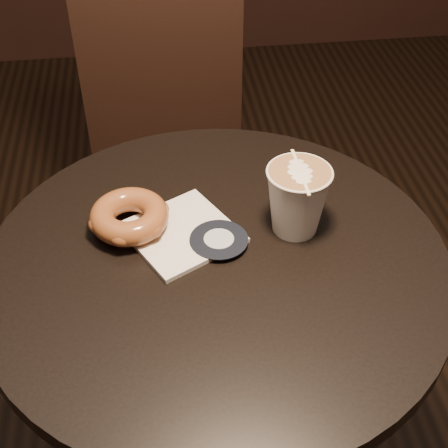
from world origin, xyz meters
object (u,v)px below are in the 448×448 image
object	(u,v)px
doughnut	(129,216)
pastry_bag	(182,233)
latte_cup	(297,200)
cafe_table	(218,339)
chair	(167,141)

from	to	relation	value
doughnut	pastry_bag	bearing A→B (deg)	-15.93
pastry_bag	doughnut	world-z (taller)	doughnut
doughnut	latte_cup	world-z (taller)	latte_cup
pastry_bag	latte_cup	distance (m)	0.18
cafe_table	latte_cup	xyz separation A→B (m)	(0.13, 0.05, 0.25)
pastry_bag	latte_cup	xyz separation A→B (m)	(0.18, -0.01, 0.05)
chair	latte_cup	xyz separation A→B (m)	(0.18, -0.58, 0.26)
chair	latte_cup	size ratio (longest dim) A/B	8.90
chair	latte_cup	distance (m)	0.66
cafe_table	latte_cup	distance (m)	0.29
cafe_table	pastry_bag	bearing A→B (deg)	132.26
doughnut	cafe_table	bearing A→B (deg)	-30.76
pastry_bag	doughnut	bearing A→B (deg)	135.77
cafe_table	doughnut	world-z (taller)	doughnut
cafe_table	latte_cup	size ratio (longest dim) A/B	6.81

